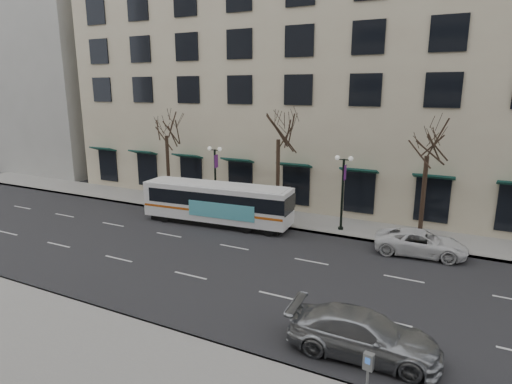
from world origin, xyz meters
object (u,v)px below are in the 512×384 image
Objects in this scene: white_pickup at (421,243)px; tree_far_right at (428,140)px; lamp_post_left at (215,176)px; lamp_post_right at (343,189)px; city_bus at (218,202)px; pay_station at (368,365)px; silver_car at (363,334)px; tree_far_mid at (278,126)px; tree_far_left at (166,124)px.

tree_far_right is at bearing 2.02° from white_pickup.
lamp_post_left is 1.00× the size of lamp_post_right.
city_bus is at bearing -163.93° from lamp_post_right.
white_pickup is at bearing -82.79° from tree_far_right.
pay_station is at bearing 174.46° from white_pickup.
city_bus reaches higher than silver_car.
lamp_post_left is 15.61m from white_pickup.
tree_far_left is at bearing -180.00° from tree_far_mid.
city_bus is at bearing 143.08° from pay_station.
pay_station is at bearing -89.13° from tree_far_right.
tree_far_left is 15.48m from lamp_post_right.
tree_far_left is at bearing 51.58° from silver_car.
lamp_post_left is 3.61× the size of pay_station.
pay_station is at bearing -38.50° from tree_far_left.
lamp_post_right is 16.46m from pay_station.
tree_far_left is 1.62× the size of white_pickup.
city_bus is 13.67m from white_pickup.
white_pickup is at bearing 96.76° from pay_station.
tree_far_right is 1.46× the size of silver_car.
silver_car is 3.82× the size of pay_station.
lamp_post_right is 0.94× the size of silver_car.
lamp_post_right is at bearing 64.21° from white_pickup.
tree_far_mid is at bearing 70.69° from white_pickup.
silver_car is at bearing -91.76° from tree_far_right.
tree_far_left is 0.98× the size of tree_far_mid.
tree_far_left reaches higher than pay_station.
city_bus is at bearing 86.48° from white_pickup.
tree_far_left is at bearing 77.53° from white_pickup.
tree_far_left is at bearing 180.00° from tree_far_right.
silver_car is (9.58, -13.82, -6.10)m from tree_far_mid.
tree_far_left is 26.45m from pay_station.
lamp_post_left is (-4.99, -0.60, -3.96)m from tree_far_mid.
tree_far_right is 1.55× the size of lamp_post_left.
tree_far_mid reaches higher than white_pickup.
tree_far_right reaches higher than lamp_post_left.
lamp_post_left is at bearing 180.00° from lamp_post_right.
lamp_post_right is at bearing 15.86° from silver_car.
lamp_post_right is 6.10m from white_pickup.
lamp_post_right is 0.47× the size of city_bus.
tree_far_mid is at bearing 37.63° from city_bus.
tree_far_mid is 1.64× the size of lamp_post_left.
tree_far_mid is at bearing 129.58° from pay_station.
lamp_post_right is at bearing -6.83° from tree_far_mid.
tree_far_mid is 1.06× the size of tree_far_right.
city_bus is 16.85m from silver_car.
pay_station is at bearing -45.49° from lamp_post_left.
tree_far_left is at bearing 173.17° from lamp_post_left.
lamp_post_right is 8.76m from city_bus.
white_pickup is (20.33, -2.60, -5.98)m from tree_far_left.
tree_far_mid is (10.00, 0.00, 0.21)m from tree_far_left.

